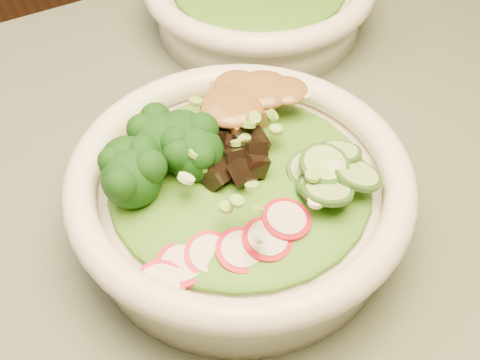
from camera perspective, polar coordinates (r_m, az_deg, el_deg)
name	(u,v)px	position (r m, az deg, el deg)	size (l,w,h in m)	color
dining_table	(443,228)	(0.72, 16.97, -3.91)	(1.20, 0.80, 0.75)	black
salad_bowl	(240,197)	(0.51, 0.00, -1.47)	(0.26, 0.26, 0.07)	white
lettuce_bed	(240,179)	(0.50, 0.00, 0.08)	(0.20, 0.20, 0.02)	#2B5E13
broccoli_florets	(157,163)	(0.49, -7.11, 1.46)	(0.08, 0.07, 0.04)	black
radish_slices	(238,246)	(0.45, -0.19, -5.63)	(0.11, 0.04, 0.02)	#B10D1F
cucumber_slices	(327,174)	(0.49, 7.41, 0.51)	(0.07, 0.07, 0.04)	#9DCA70
mushroom_heap	(241,155)	(0.50, 0.09, 2.14)	(0.07, 0.07, 0.04)	black
tofu_cubes	(247,113)	(0.54, 0.62, 5.77)	(0.09, 0.06, 0.04)	#A47336
peanut_sauce	(247,101)	(0.53, 0.63, 6.80)	(0.07, 0.05, 0.02)	brown
scallion_garnish	(240,157)	(0.48, 0.00, 1.95)	(0.19, 0.19, 0.02)	#78AF3D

